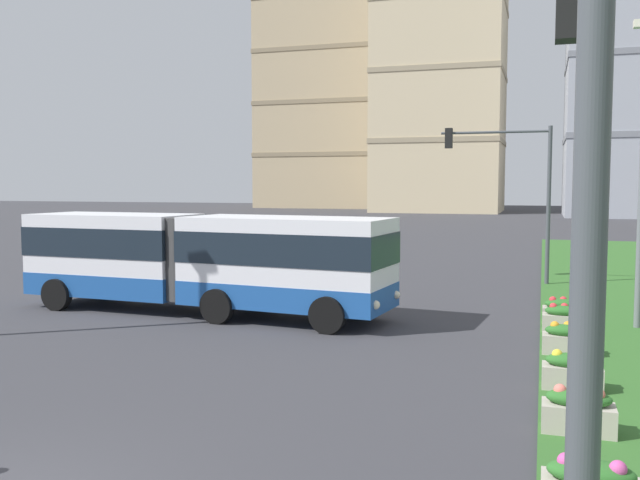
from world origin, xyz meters
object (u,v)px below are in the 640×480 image
traffic_light_far_right (513,176)px  articulated_bus (202,260)px  flower_planter_5 (563,311)px  flower_planter_3 (567,339)px  flower_planter_1 (578,410)px  traffic_light_near_right (580,159)px  apartment_tower_west (327,60)px  flower_planter_2 (572,371)px  flower_planter_4 (564,318)px  apartment_tower_westcentre (441,78)px

traffic_light_far_right → articulated_bus: bearing=-132.9°
articulated_bus → flower_planter_5: 10.62m
flower_planter_3 → flower_planter_5: 3.72m
flower_planter_1 → traffic_light_near_right: (-0.40, -6.84, 3.67)m
apartment_tower_west → traffic_light_near_right: bearing=-72.1°
flower_planter_2 → flower_planter_1: bearing=-90.0°
traffic_light_far_right → apartment_tower_west: apartment_tower_west is taller
flower_planter_5 → flower_planter_4: bearing=-90.0°
traffic_light_far_right → traffic_light_near_right: bearing=-86.7°
articulated_bus → flower_planter_5: articulated_bus is taller
flower_planter_3 → traffic_light_near_right: 12.68m
flower_planter_2 → apartment_tower_west: 113.49m
flower_planter_1 → traffic_light_far_right: 17.56m
flower_planter_2 → flower_planter_4: bearing=90.0°
flower_planter_2 → flower_planter_3: same height
apartment_tower_west → flower_planter_5: bearing=-69.2°
flower_planter_3 → flower_planter_4: 2.59m
apartment_tower_west → apartment_tower_westcentre: apartment_tower_west is taller
flower_planter_3 → apartment_tower_west: size_ratio=0.02×
flower_planter_1 → flower_planter_4: bearing=90.0°
flower_planter_3 → apartment_tower_westcentre: bearing=100.0°
flower_planter_2 → traffic_light_near_right: 9.98m
flower_planter_3 → articulated_bus: bearing=167.2°
flower_planter_1 → articulated_bus: bearing=143.7°
traffic_light_near_right → flower_planter_3: bearing=88.1°
flower_planter_2 → apartment_tower_westcentre: apartment_tower_westcentre is taller
articulated_bus → flower_planter_4: 10.54m
flower_planter_3 → traffic_light_near_right: (-0.40, -12.13, 3.67)m
flower_planter_5 → apartment_tower_westcentre: bearing=100.4°
flower_planter_1 → flower_planter_5: 9.01m
flower_planter_2 → flower_planter_4: (0.00, 5.45, 0.00)m
flower_planter_2 → flower_planter_5: (0.00, 6.58, 0.00)m
flower_planter_4 → traffic_light_far_right: bearing=100.9°
articulated_bus → apartment_tower_west: (-26.55, 99.04, 23.97)m
flower_planter_4 → flower_planter_5: 1.13m
flower_planter_5 → traffic_light_far_right: (-1.77, 8.03, 3.84)m
articulated_bus → flower_planter_4: size_ratio=10.89×
flower_planter_2 → apartment_tower_westcentre: 92.07m
flower_planter_1 → apartment_tower_westcentre: (-15.11, 91.28, 18.84)m
flower_planter_4 → traffic_light_far_right: traffic_light_far_right is taller
flower_planter_1 → flower_planter_3: (0.00, 5.29, 0.00)m
articulated_bus → traffic_light_near_right: bearing=-55.3°
flower_planter_3 → traffic_light_far_right: traffic_light_far_right is taller
flower_planter_5 → apartment_tower_west: apartment_tower_west is taller
flower_planter_2 → apartment_tower_west: (-37.02, 104.28, 25.20)m
flower_planter_5 → flower_planter_1: bearing=-90.0°
flower_planter_2 → apartment_tower_westcentre: (-15.11, 88.84, 18.84)m
flower_planter_1 → apartment_tower_westcentre: 94.42m
flower_planter_2 → flower_planter_4: same height
articulated_bus → traffic_light_far_right: 13.05m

